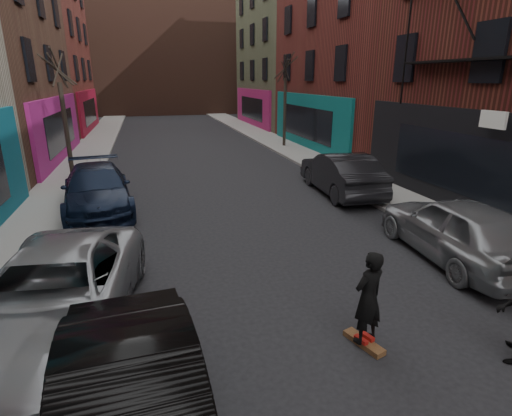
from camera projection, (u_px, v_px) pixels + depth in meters
sidewalk_left at (98, 141)px, 29.44m from camera, size 2.50×84.00×0.13m
sidewalk_right at (260, 135)px, 32.60m from camera, size 2.50×84.00×0.13m
buildings_right at (486, 1)px, 19.14m from camera, size 12.00×56.00×16.00m
building_far at (161, 58)px, 52.72m from camera, size 40.00×10.00×14.00m
tree_left_far at (63, 104)px, 17.43m from camera, size 2.00×2.00×6.50m
tree_right_far at (285, 93)px, 26.01m from camera, size 2.00×2.00×6.80m
parked_left_far at (56, 293)px, 7.17m from camera, size 3.21×5.79×1.53m
parked_left_end at (97, 189)px, 13.88m from camera, size 2.79×5.57×1.55m
parked_right_far at (458, 229)px, 10.05m from camera, size 2.35×5.02×1.66m
parked_right_end at (341, 173)px, 15.95m from camera, size 2.11×5.19×1.67m
skateboard at (364, 342)px, 6.96m from camera, size 0.45×0.83×0.10m
skateboarder at (368, 298)px, 6.69m from camera, size 0.70×0.56×1.67m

